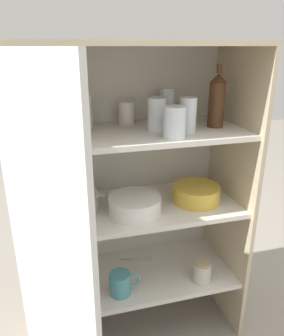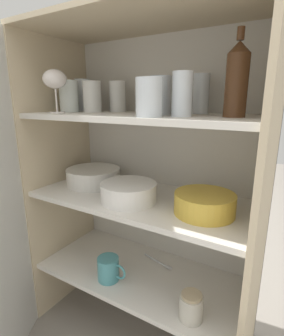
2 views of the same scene
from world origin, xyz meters
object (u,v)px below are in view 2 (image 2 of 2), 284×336
object	(u,v)px
plate_stack_white	(129,192)
wine_bottle	(237,79)
mixing_bowl_large	(205,203)
casserole_dish	(93,176)
storage_jar	(191,307)
coffee_mug_primary	(109,269)

from	to	relation	value
plate_stack_white	wine_bottle	bearing A→B (deg)	7.34
plate_stack_white	mixing_bowl_large	distance (m)	0.28
wine_bottle	mixing_bowl_large	distance (m)	0.40
plate_stack_white	casserole_dish	size ratio (longest dim) A/B	0.73
plate_stack_white	casserole_dish	xyz separation A→B (m)	(-0.25, 0.09, 0.00)
mixing_bowl_large	storage_jar	bearing A→B (deg)	-86.59
plate_stack_white	storage_jar	world-z (taller)	plate_stack_white
casserole_dish	plate_stack_white	bearing A→B (deg)	-19.54
wine_bottle	storage_jar	distance (m)	0.74
wine_bottle	mixing_bowl_large	bearing A→B (deg)	-172.54
wine_bottle	mixing_bowl_large	size ratio (longest dim) A/B	1.20
casserole_dish	coffee_mug_primary	xyz separation A→B (m)	(0.18, -0.13, -0.33)
wine_bottle	casserole_dish	size ratio (longest dim) A/B	0.84
plate_stack_white	storage_jar	distance (m)	0.45
mixing_bowl_large	coffee_mug_primary	xyz separation A→B (m)	(-0.36, -0.08, -0.34)
coffee_mug_primary	casserole_dish	bearing A→B (deg)	143.22
plate_stack_white	mixing_bowl_large	bearing A→B (deg)	7.31
coffee_mug_primary	storage_jar	world-z (taller)	coffee_mug_primary
mixing_bowl_large	storage_jar	distance (m)	0.35
wine_bottle	casserole_dish	bearing A→B (deg)	175.77
mixing_bowl_large	casserole_dish	size ratio (longest dim) A/B	0.70
wine_bottle	storage_jar	world-z (taller)	wine_bottle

